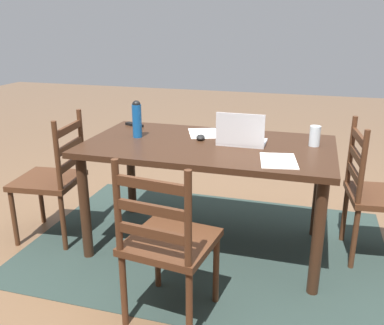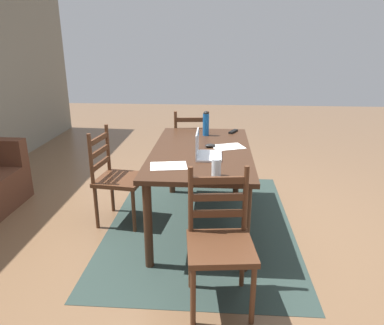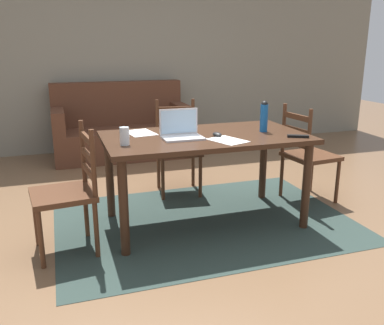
{
  "view_description": "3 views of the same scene",
  "coord_description": "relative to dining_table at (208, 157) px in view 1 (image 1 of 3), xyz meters",
  "views": [
    {
      "loc": [
        -0.66,
        2.67,
        1.57
      ],
      "look_at": [
        0.07,
        0.14,
        0.68
      ],
      "focal_mm": 39.41,
      "sensor_mm": 36.0,
      "label": 1
    },
    {
      "loc": [
        -3.27,
        -0.15,
        1.76
      ],
      "look_at": [
        0.03,
        0.09,
        0.63
      ],
      "focal_mm": 34.01,
      "sensor_mm": 36.0,
      "label": 2
    },
    {
      "loc": [
        -1.17,
        -3.19,
        1.51
      ],
      "look_at": [
        -0.08,
        0.1,
        0.52
      ],
      "focal_mm": 39.02,
      "sensor_mm": 36.0,
      "label": 3
    }
  ],
  "objects": [
    {
      "name": "computer_mouse",
      "position": [
        0.07,
        -0.08,
        0.11
      ],
      "size": [
        0.08,
        0.11,
        0.03
      ],
      "primitive_type": "ellipsoid",
      "rotation": [
        0.0,
        0.0,
        0.22
      ],
      "color": "black",
      "rests_on": "dining_table"
    },
    {
      "name": "chair_far_head",
      "position": [
        0.01,
        0.83,
        -0.22
      ],
      "size": [
        0.49,
        0.49,
        0.95
      ],
      "color": "#4C2B19",
      "rests_on": "ground"
    },
    {
      "name": "paper_stack_left",
      "position": [
        0.1,
        -0.25,
        0.1
      ],
      "size": [
        0.3,
        0.35,
        0.0
      ],
      "primitive_type": "cube",
      "rotation": [
        0.0,
        0.0,
        0.37
      ],
      "color": "white",
      "rests_on": "dining_table"
    },
    {
      "name": "paper_stack_right",
      "position": [
        -0.49,
        0.25,
        0.1
      ],
      "size": [
        0.26,
        0.33,
        0.0
      ],
      "primitive_type": "cube",
      "rotation": [
        0.0,
        0.0,
        0.17
      ],
      "color": "white",
      "rests_on": "dining_table"
    },
    {
      "name": "tv_remote",
      "position": [
        0.68,
        -0.32,
        0.1
      ],
      "size": [
        0.17,
        0.11,
        0.02
      ],
      "primitive_type": "cube",
      "rotation": [
        0.0,
        0.0,
        1.13
      ],
      "color": "black",
      "rests_on": "dining_table"
    },
    {
      "name": "area_rug",
      "position": [
        0.0,
        0.0,
        -0.68
      ],
      "size": [
        2.52,
        1.78,
        0.01
      ],
      "primitive_type": "cube",
      "color": "#283833",
      "rests_on": "ground"
    },
    {
      "name": "drinking_glass",
      "position": [
        -0.69,
        -0.14,
        0.16
      ],
      "size": [
        0.07,
        0.07,
        0.14
      ],
      "primitive_type": "cylinder",
      "color": "silver",
      "rests_on": "dining_table"
    },
    {
      "name": "chair_left_near",
      "position": [
        -1.13,
        -0.18,
        -0.22
      ],
      "size": [
        0.49,
        0.49,
        0.95
      ],
      "color": "#4C2B19",
      "rests_on": "ground"
    },
    {
      "name": "dining_table",
      "position": [
        0.0,
        0.0,
        0.0
      ],
      "size": [
        1.68,
        0.92,
        0.78
      ],
      "color": "#382114",
      "rests_on": "ground"
    },
    {
      "name": "chair_right_far",
      "position": [
        1.13,
        0.18,
        -0.22
      ],
      "size": [
        0.48,
        0.48,
        0.95
      ],
      "color": "#4C2B19",
      "rests_on": "ground"
    },
    {
      "name": "laptop",
      "position": [
        -0.22,
        -0.03,
        0.15
      ],
      "size": [
        0.32,
        0.22,
        0.23
      ],
      "color": "silver",
      "rests_on": "dining_table"
    },
    {
      "name": "water_bottle",
      "position": [
        0.53,
        -0.02,
        0.23
      ],
      "size": [
        0.07,
        0.07,
        0.26
      ],
      "color": "#145199",
      "rests_on": "dining_table"
    },
    {
      "name": "ground_plane",
      "position": [
        0.0,
        0.0,
        -0.68
      ],
      "size": [
        14.0,
        14.0,
        0.0
      ],
      "primitive_type": "plane",
      "color": "brown"
    }
  ]
}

